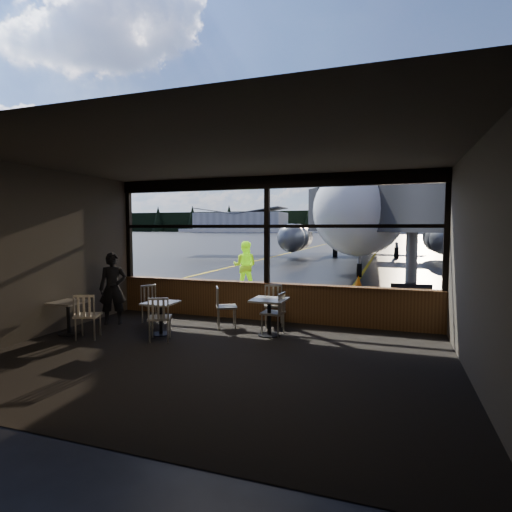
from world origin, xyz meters
The scene contains 32 objects.
ground_plane centered at (0.00, 120.00, 0.00)m, with size 520.00×520.00×0.00m, color black.
carpet_floor centered at (0.00, -3.00, 0.01)m, with size 8.00×6.00×0.01m, color black.
ceiling centered at (0.00, -3.00, 3.50)m, with size 8.00×6.00×0.04m, color #38332D.
wall_left centered at (-4.00, -3.00, 1.75)m, with size 0.04×6.00×3.50m, color #464038.
wall_right centered at (4.00, -3.00, 1.75)m, with size 0.04×6.00×3.50m, color #464038.
wall_back centered at (0.00, -6.00, 1.75)m, with size 8.00×0.04×3.50m, color #464038.
window_sill centered at (0.00, 0.00, 0.45)m, with size 8.00×0.28×0.90m, color brown.
window_header centered at (0.00, 0.00, 3.35)m, with size 8.00×0.18×0.30m, color black.
mullion_left centered at (-3.95, 0.00, 2.20)m, with size 0.12×0.12×2.60m, color black.
mullion_centre centered at (0.00, 0.00, 2.20)m, with size 0.12×0.12×2.60m, color black.
mullion_right centered at (3.95, 0.00, 2.20)m, with size 0.12×0.12×2.60m, color black.
window_transom centered at (0.00, 0.00, 2.30)m, with size 8.00×0.10×0.08m, color black.
airliner centered at (0.96, 21.58, 5.45)m, with size 29.71×35.66×10.90m, color white, non-canonical shape.
jet_bridge centered at (3.60, 5.50, 2.21)m, with size 8.29×10.13×4.42m, color #2B2B2D, non-canonical shape.
cafe_table_near centered at (0.46, -1.33, 0.39)m, with size 0.71×0.71×0.78m, color #A9A59B, non-canonical shape.
cafe_table_mid centered at (-1.73, -1.99, 0.35)m, with size 0.64×0.64×0.70m, color #A59F97, non-canonical shape.
cafe_table_left centered at (-3.60, -2.60, 0.35)m, with size 0.64×0.64×0.71m, color #99948D, non-canonical shape.
chair_near_e centered at (0.51, -1.23, 0.46)m, with size 0.50×0.50×0.92m, color #A9A599, non-canonical shape.
chair_near_w centered at (-0.64, -1.00, 0.47)m, with size 0.52×0.52×0.95m, color #B6B1A4, non-canonical shape.
chair_near_n centered at (0.31, -0.47, 0.47)m, with size 0.51×0.51×0.94m, color #B8B2A6, non-canonical shape.
chair_mid_s centered at (-1.50, -2.39, 0.46)m, with size 0.50×0.50×0.91m, color beige, non-canonical shape.
chair_mid_w centered at (-2.47, -1.18, 0.45)m, with size 0.50×0.50×0.91m, color #B0AB9F, non-canonical shape.
chair_left_s centered at (-2.96, -2.75, 0.47)m, with size 0.52×0.52×0.95m, color #B3ADA1, non-canonical shape.
passenger centered at (-3.29, -1.55, 0.84)m, with size 0.62×0.40×1.69m, color black.
ground_crew centered at (-2.15, 4.24, 0.89)m, with size 0.87×0.68×1.79m, color #BFF219.
cone_nose centered at (1.69, 6.29, 0.22)m, with size 0.32×0.32×0.45m, color #E85707.
hangar_left centered at (-70.00, 180.00, 5.50)m, with size 45.00×18.00×11.00m, color silver, non-canonical shape.
hangar_mid centered at (0.00, 185.00, 5.00)m, with size 38.00×15.00×10.00m, color silver, non-canonical shape.
fuel_tank_a centered at (-30.00, 182.00, 3.00)m, with size 8.00×8.00×6.00m, color silver.
fuel_tank_b centered at (-20.00, 182.00, 3.00)m, with size 8.00×8.00×6.00m, color silver.
fuel_tank_c centered at (-10.00, 182.00, 3.00)m, with size 8.00×8.00×6.00m, color silver.
treeline centered at (0.00, 210.00, 6.00)m, with size 360.00×3.00×12.00m, color black.
Camera 1 is at (2.86, -9.21, 2.25)m, focal length 28.00 mm.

